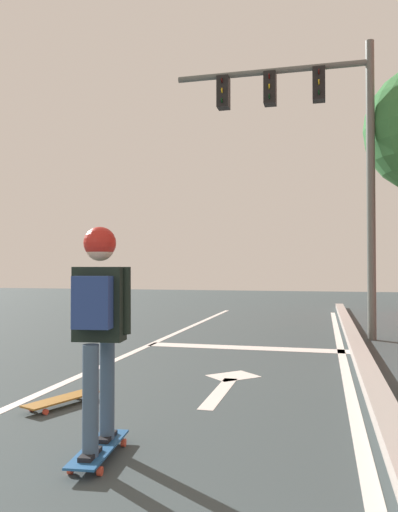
% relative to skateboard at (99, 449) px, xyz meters
% --- Properties ---
extents(lane_line_center, '(0.12, 20.00, 0.01)m').
position_rel_skateboard_xyz_m(lane_line_center, '(-1.42, 2.38, -0.07)').
color(lane_line_center, silver).
rests_on(lane_line_center, ground).
extents(lane_line_curbside, '(0.12, 20.00, 0.01)m').
position_rel_skateboard_xyz_m(lane_line_curbside, '(1.83, 2.38, -0.07)').
color(lane_line_curbside, silver).
rests_on(lane_line_curbside, ground).
extents(stop_bar, '(3.39, 0.40, 0.01)m').
position_rel_skateboard_xyz_m(stop_bar, '(0.28, 5.15, -0.07)').
color(stop_bar, silver).
rests_on(stop_bar, ground).
extents(lane_arrow_stem, '(0.16, 1.40, 0.01)m').
position_rel_skateboard_xyz_m(lane_arrow_stem, '(0.45, 2.07, -0.07)').
color(lane_arrow_stem, silver).
rests_on(lane_arrow_stem, ground).
extents(lane_arrow_head, '(0.71, 0.71, 0.01)m').
position_rel_skateboard_xyz_m(lane_arrow_head, '(0.45, 2.92, -0.07)').
color(lane_arrow_head, silver).
rests_on(lane_arrow_head, ground).
extents(curb_strip, '(0.24, 24.00, 0.14)m').
position_rel_skateboard_xyz_m(curb_strip, '(2.08, 2.38, -0.00)').
color(curb_strip, '#9D958E').
rests_on(curb_strip, ground).
extents(skateboard, '(0.29, 0.81, 0.09)m').
position_rel_skateboard_xyz_m(skateboard, '(0.00, 0.00, 0.00)').
color(skateboard, '#1E5088').
rests_on(skateboard, ground).
extents(skater, '(0.44, 0.60, 1.56)m').
position_rel_skateboard_xyz_m(skater, '(0.00, -0.02, 0.99)').
color(skater, '#3D546D').
rests_on(skater, skateboard).
extents(spare_skateboard, '(0.48, 0.84, 0.08)m').
position_rel_skateboard_xyz_m(spare_skateboard, '(-0.94, 1.17, -0.01)').
color(spare_skateboard, '#936223').
rests_on(spare_skateboard, ground).
extents(traffic_signal_mast, '(3.86, 0.34, 5.68)m').
position_rel_skateboard_xyz_m(traffic_signal_mast, '(1.38, 6.65, 3.99)').
color(traffic_signal_mast, '#5A605B').
rests_on(traffic_signal_mast, ground).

